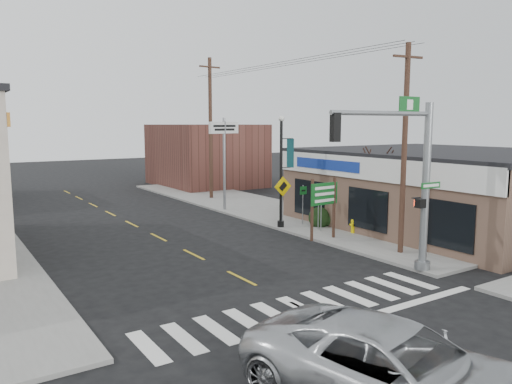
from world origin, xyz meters
TOP-DOWN VIEW (x-y plane):
  - ground at (0.00, 0.00)m, footprint 140.00×140.00m
  - sidewalk_right at (9.00, 13.00)m, footprint 6.00×38.00m
  - center_line at (0.00, 8.00)m, footprint 0.12×56.00m
  - crosswalk at (0.00, 0.40)m, footprint 11.00×2.20m
  - thrift_store at (14.50, 6.00)m, footprint 12.00×14.00m
  - bldg_distant_right at (12.00, 30.00)m, footprint 8.00×10.00m
  - suv at (-1.99, -5.05)m, footprint 4.46×6.85m
  - traffic_signal_pole at (5.43, 0.84)m, footprint 5.13×0.39m
  - guide_sign at (6.30, 6.74)m, footprint 1.69×0.14m
  - fire_hydrant at (8.50, 6.98)m, footprint 0.23×0.23m
  - ped_crossing_sign at (6.30, 10.07)m, footprint 1.07×0.08m
  - lamp_post at (6.36, 10.23)m, footprint 0.77×0.61m
  - dance_center_sign at (6.50, 16.73)m, footprint 2.79×0.18m
  - bare_tree at (9.20, 6.07)m, footprint 2.59×2.59m
  - shrub_front at (9.48, 2.25)m, footprint 1.15×1.15m
  - shrub_back at (8.22, 9.30)m, footprint 1.19×1.19m
  - utility_pole_near at (7.50, 3.03)m, footprint 1.54×0.23m
  - utility_pole_far at (8.24, 21.86)m, footprint 1.80×0.27m

SIDE VIEW (x-z plane):
  - ground at x=0.00m, z-range 0.00..0.00m
  - center_line at x=0.00m, z-range 0.00..0.01m
  - crosswalk at x=0.00m, z-range 0.00..0.01m
  - sidewalk_right at x=9.00m, z-range 0.00..0.13m
  - fire_hydrant at x=8.50m, z-range 0.16..0.89m
  - shrub_front at x=9.48m, z-range 0.13..1.00m
  - shrub_back at x=8.22m, z-range 0.13..1.02m
  - suv at x=-1.99m, z-range 0.00..1.75m
  - thrift_store at x=14.50m, z-range 0.00..4.00m
  - ped_crossing_sign at x=6.30m, z-range 0.64..3.39m
  - guide_sign at x=6.30m, z-range 0.56..3.51m
  - bldg_distant_right at x=12.00m, z-range 0.00..5.60m
  - lamp_post at x=6.36m, z-range 0.60..6.56m
  - traffic_signal_pole at x=5.43m, z-range 0.75..7.24m
  - bare_tree at x=9.20m, z-range 1.61..6.79m
  - dance_center_sign at x=6.50m, z-range 1.70..7.62m
  - utility_pole_near at x=7.50m, z-range 0.24..9.09m
  - utility_pole_far at x=8.24m, z-range 0.26..10.59m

